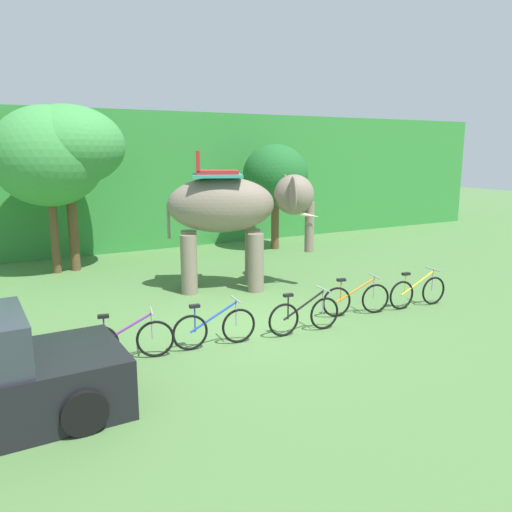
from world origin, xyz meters
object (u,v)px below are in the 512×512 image
(tree_right, at_px, (48,157))
(bike_purple, at_px, (127,340))
(tree_far_left, at_px, (275,176))
(tree_center_left, at_px, (67,147))
(elephant, at_px, (234,210))
(bike_blue, at_px, (215,328))
(bike_orange, at_px, (356,299))
(bike_black, at_px, (304,315))
(bike_yellow, at_px, (418,292))

(tree_right, relative_size, bike_purple, 3.06)
(tree_far_left, bearing_deg, tree_center_left, -179.66)
(tree_center_left, xyz_separation_m, elephant, (3.48, -4.49, -1.70))
(tree_far_left, distance_m, bike_blue, 10.68)
(tree_center_left, distance_m, bike_orange, 10.02)
(bike_blue, height_order, bike_orange, same)
(bike_black, bearing_deg, bike_purple, 174.22)
(tree_center_left, bearing_deg, bike_purple, -93.41)
(elephant, distance_m, bike_yellow, 5.23)
(bike_blue, bearing_deg, bike_orange, 3.28)
(tree_center_left, distance_m, bike_black, 9.65)
(bike_blue, relative_size, bike_yellow, 1.00)
(bike_black, bearing_deg, bike_yellow, 2.99)
(tree_far_left, bearing_deg, bike_yellow, -96.00)
(bike_black, distance_m, bike_yellow, 3.48)
(bike_blue, xyz_separation_m, bike_black, (1.98, -0.20, 0.00))
(tree_far_left, xyz_separation_m, elephant, (-4.04, -4.53, -0.64))
(bike_purple, bearing_deg, elephant, 41.90)
(bike_purple, height_order, bike_black, same)
(tree_center_left, relative_size, bike_blue, 3.03)
(tree_right, relative_size, bike_black, 3.00)
(elephant, height_order, bike_black, elephant)
(elephant, height_order, bike_blue, elephant)
(elephant, distance_m, bike_orange, 4.20)
(bike_orange, bearing_deg, bike_black, -166.51)
(tree_center_left, bearing_deg, tree_right, -169.98)
(tree_center_left, distance_m, bike_yellow, 11.15)
(tree_center_left, bearing_deg, elephant, -52.25)
(bike_blue, bearing_deg, bike_black, -5.91)
(tree_right, xyz_separation_m, tree_far_left, (8.10, 0.15, -0.75))
(bike_blue, relative_size, bike_orange, 1.02)
(bike_purple, bearing_deg, tree_far_left, 45.30)
(tree_center_left, xyz_separation_m, tree_far_left, (7.52, 0.04, -1.06))
(elephant, height_order, bike_yellow, elephant)
(bike_blue, bearing_deg, bike_purple, 174.38)
(tree_far_left, height_order, bike_orange, tree_far_left)
(tree_center_left, bearing_deg, bike_yellow, -51.04)
(tree_far_left, height_order, bike_yellow, tree_far_left)
(tree_right, distance_m, bike_orange, 10.14)
(bike_orange, bearing_deg, bike_purple, -179.50)
(elephant, relative_size, bike_purple, 2.50)
(tree_right, bearing_deg, elephant, -47.24)
(tree_right, height_order, tree_far_left, tree_right)
(bike_blue, height_order, bike_yellow, same)
(tree_far_left, height_order, bike_black, tree_far_left)
(bike_purple, bearing_deg, tree_center_left, 86.59)
(elephant, bearing_deg, bike_purple, -138.10)
(tree_right, bearing_deg, bike_blue, -77.61)
(bike_purple, distance_m, bike_yellow, 7.13)
(tree_far_left, xyz_separation_m, bike_blue, (-6.32, -8.25, -2.46))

